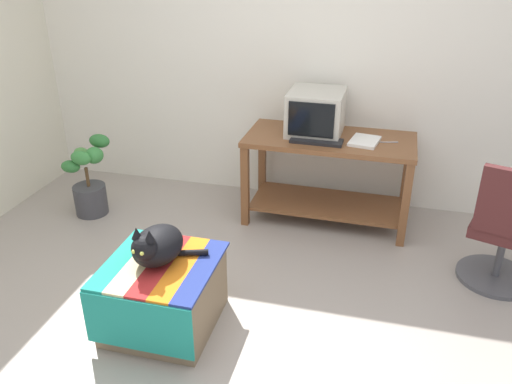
% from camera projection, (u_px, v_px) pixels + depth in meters
% --- Properties ---
extents(ground_plane, '(14.00, 14.00, 0.00)m').
position_uv_depth(ground_plane, '(232.00, 337.00, 3.08)').
color(ground_plane, '#9E9389').
extents(back_wall, '(8.00, 0.10, 2.60)m').
position_uv_depth(back_wall, '(301.00, 50.00, 4.29)').
color(back_wall, silver).
rests_on(back_wall, ground_plane).
extents(desk, '(1.34, 0.65, 0.73)m').
position_uv_depth(desk, '(328.00, 164.00, 4.18)').
color(desk, brown).
rests_on(desk, ground_plane).
extents(tv_monitor, '(0.43, 0.48, 0.34)m').
position_uv_depth(tv_monitor, '(316.00, 113.00, 4.11)').
color(tv_monitor, '#BCB7A8').
rests_on(tv_monitor, desk).
extents(keyboard, '(0.40, 0.16, 0.02)m').
position_uv_depth(keyboard, '(317.00, 141.00, 3.97)').
color(keyboard, black).
rests_on(keyboard, desk).
extents(book, '(0.25, 0.30, 0.02)m').
position_uv_depth(book, '(365.00, 141.00, 3.97)').
color(book, white).
rests_on(book, desk).
extents(ottoman_with_blanket, '(0.64, 0.67, 0.44)m').
position_uv_depth(ottoman_with_blanket, '(163.00, 294.00, 3.09)').
color(ottoman_with_blanket, '#7A664C').
rests_on(ottoman_with_blanket, ground_plane).
extents(cat, '(0.42, 0.40, 0.29)m').
position_uv_depth(cat, '(156.00, 246.00, 2.96)').
color(cat, black).
rests_on(cat, ottoman_with_blanket).
extents(potted_plant, '(0.34, 0.34, 0.68)m').
position_uv_depth(potted_plant, '(90.00, 184.00, 4.36)').
color(potted_plant, '#3D3D42').
rests_on(potted_plant, ground_plane).
extents(office_chair, '(0.53, 0.53, 0.89)m').
position_uv_depth(office_chair, '(505.00, 234.00, 3.40)').
color(office_chair, '#4C4C51').
rests_on(office_chair, ground_plane).
extents(pen, '(0.14, 0.04, 0.01)m').
position_uv_depth(pen, '(389.00, 142.00, 3.97)').
color(pen, '#B7B7BC').
rests_on(pen, desk).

